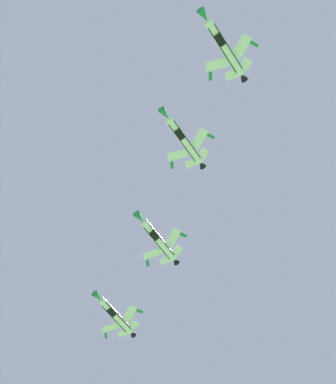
{
  "coord_description": "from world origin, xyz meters",
  "views": [
    {
      "loc": [
        -4.36,
        -4.3,
        1.78
      ],
      "look_at": [
        8.76,
        99.66,
        131.94
      ],
      "focal_mm": 78.7,
      "sensor_mm": 36.0,
      "label": 1
    }
  ],
  "objects_px": {
    "fighter_jet_lead": "(223,46)",
    "fighter_jet_left_outer": "(115,315)",
    "fighter_jet_right_wing": "(157,239)",
    "fighter_jet_left_wing": "(183,139)"
  },
  "relations": [
    {
      "from": "fighter_jet_lead",
      "to": "fighter_jet_left_wing",
      "type": "distance_m",
      "value": 23.76
    },
    {
      "from": "fighter_jet_lead",
      "to": "fighter_jet_left_wing",
      "type": "bearing_deg",
      "value": -42.45
    },
    {
      "from": "fighter_jet_left_wing",
      "to": "fighter_jet_right_wing",
      "type": "distance_m",
      "value": 22.99
    },
    {
      "from": "fighter_jet_left_wing",
      "to": "fighter_jet_left_outer",
      "type": "height_order",
      "value": "fighter_jet_left_wing"
    },
    {
      "from": "fighter_jet_lead",
      "to": "fighter_jet_right_wing",
      "type": "distance_m",
      "value": 45.95
    },
    {
      "from": "fighter_jet_lead",
      "to": "fighter_jet_left_outer",
      "type": "relative_size",
      "value": 1.0
    },
    {
      "from": "fighter_jet_lead",
      "to": "fighter_jet_right_wing",
      "type": "bearing_deg",
      "value": -44.17
    },
    {
      "from": "fighter_jet_right_wing",
      "to": "fighter_jet_lead",
      "type": "bearing_deg",
      "value": 135.83
    },
    {
      "from": "fighter_jet_left_outer",
      "to": "fighter_jet_lead",
      "type": "bearing_deg",
      "value": 138.66
    },
    {
      "from": "fighter_jet_right_wing",
      "to": "fighter_jet_left_outer",
      "type": "xyz_separation_m",
      "value": [
        -6.69,
        23.94,
        0.24
      ]
    }
  ]
}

